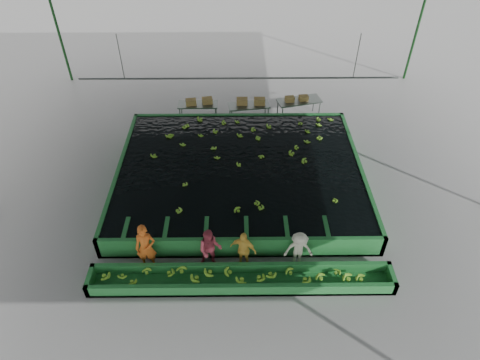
{
  "coord_description": "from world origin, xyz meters",
  "views": [
    {
      "loc": [
        -0.12,
        -12.05,
        11.85
      ],
      "look_at": [
        0.0,
        0.5,
        1.0
      ],
      "focal_mm": 32.0,
      "sensor_mm": 36.0,
      "label": 1
    }
  ],
  "objects_px": {
    "sorting_trough": "(241,279)",
    "packing_table_right": "(298,109)",
    "worker_c": "(243,250)",
    "packing_table_mid": "(249,113)",
    "box_stack_left": "(199,104)",
    "worker_a": "(146,247)",
    "box_stack_mid": "(251,104)",
    "flotation_tank": "(240,174)",
    "worker_d": "(299,250)",
    "worker_b": "(210,249)",
    "packing_table_left": "(198,112)",
    "box_stack_right": "(296,101)"
  },
  "relations": [
    {
      "from": "flotation_tank",
      "to": "sorting_trough",
      "type": "bearing_deg",
      "value": -90.0
    },
    {
      "from": "sorting_trough",
      "to": "box_stack_right",
      "type": "bearing_deg",
      "value": 74.22
    },
    {
      "from": "sorting_trough",
      "to": "packing_table_left",
      "type": "relative_size",
      "value": 5.12
    },
    {
      "from": "worker_b",
      "to": "packing_table_mid",
      "type": "distance_m",
      "value": 9.19
    },
    {
      "from": "box_stack_mid",
      "to": "packing_table_left",
      "type": "bearing_deg",
      "value": 178.43
    },
    {
      "from": "worker_b",
      "to": "box_stack_right",
      "type": "bearing_deg",
      "value": 66.44
    },
    {
      "from": "packing_table_left",
      "to": "packing_table_right",
      "type": "bearing_deg",
      "value": 1.82
    },
    {
      "from": "packing_table_left",
      "to": "worker_c",
      "type": "bearing_deg",
      "value": -77.11
    },
    {
      "from": "box_stack_mid",
      "to": "box_stack_left",
      "type": "bearing_deg",
      "value": 178.13
    },
    {
      "from": "sorting_trough",
      "to": "packing_table_mid",
      "type": "height_order",
      "value": "packing_table_mid"
    },
    {
      "from": "box_stack_right",
      "to": "flotation_tank",
      "type": "bearing_deg",
      "value": -119.71
    },
    {
      "from": "box_stack_right",
      "to": "worker_b",
      "type": "bearing_deg",
      "value": -112.66
    },
    {
      "from": "worker_d",
      "to": "packing_table_right",
      "type": "relative_size",
      "value": 0.69
    },
    {
      "from": "worker_d",
      "to": "box_stack_mid",
      "type": "height_order",
      "value": "worker_d"
    },
    {
      "from": "flotation_tank",
      "to": "packing_table_right",
      "type": "relative_size",
      "value": 4.62
    },
    {
      "from": "box_stack_left",
      "to": "worker_a",
      "type": "bearing_deg",
      "value": -97.36
    },
    {
      "from": "packing_table_mid",
      "to": "worker_a",
      "type": "bearing_deg",
      "value": -111.92
    },
    {
      "from": "flotation_tank",
      "to": "worker_b",
      "type": "relative_size",
      "value": 6.07
    },
    {
      "from": "worker_a",
      "to": "box_stack_mid",
      "type": "height_order",
      "value": "worker_a"
    },
    {
      "from": "packing_table_right",
      "to": "box_stack_mid",
      "type": "height_order",
      "value": "box_stack_mid"
    },
    {
      "from": "sorting_trough",
      "to": "packing_table_right",
      "type": "xyz_separation_m",
      "value": [
        3.0,
        10.16,
        0.24
      ]
    },
    {
      "from": "worker_d",
      "to": "packing_table_mid",
      "type": "xyz_separation_m",
      "value": [
        -1.43,
        9.05,
        -0.29
      ]
    },
    {
      "from": "worker_b",
      "to": "packing_table_left",
      "type": "distance_m",
      "value": 9.27
    },
    {
      "from": "box_stack_left",
      "to": "box_stack_right",
      "type": "distance_m",
      "value": 4.82
    },
    {
      "from": "worker_c",
      "to": "worker_d",
      "type": "relative_size",
      "value": 1.05
    },
    {
      "from": "sorting_trough",
      "to": "worker_a",
      "type": "distance_m",
      "value": 3.32
    },
    {
      "from": "worker_a",
      "to": "worker_c",
      "type": "bearing_deg",
      "value": -3.5
    },
    {
      "from": "sorting_trough",
      "to": "box_stack_mid",
      "type": "bearing_deg",
      "value": 86.62
    },
    {
      "from": "packing_table_right",
      "to": "box_stack_mid",
      "type": "distance_m",
      "value": 2.47
    },
    {
      "from": "worker_d",
      "to": "worker_b",
      "type": "bearing_deg",
      "value": -179.58
    },
    {
      "from": "sorting_trough",
      "to": "box_stack_left",
      "type": "xyz_separation_m",
      "value": [
        -1.96,
        10.01,
        0.64
      ]
    },
    {
      "from": "flotation_tank",
      "to": "worker_a",
      "type": "xyz_separation_m",
      "value": [
        -3.15,
        -4.3,
        0.48
      ]
    },
    {
      "from": "worker_c",
      "to": "packing_table_mid",
      "type": "distance_m",
      "value": 9.07
    },
    {
      "from": "worker_c",
      "to": "sorting_trough",
      "type": "bearing_deg",
      "value": -75.16
    },
    {
      "from": "worker_d",
      "to": "box_stack_mid",
      "type": "bearing_deg",
      "value": 98.78
    },
    {
      "from": "worker_b",
      "to": "worker_c",
      "type": "height_order",
      "value": "worker_b"
    },
    {
      "from": "box_stack_mid",
      "to": "box_stack_right",
      "type": "distance_m",
      "value": 2.28
    },
    {
      "from": "worker_c",
      "to": "box_stack_right",
      "type": "relative_size",
      "value": 1.36
    },
    {
      "from": "worker_d",
      "to": "box_stack_right",
      "type": "xyz_separation_m",
      "value": [
        0.93,
        9.3,
        0.24
      ]
    },
    {
      "from": "packing_table_right",
      "to": "box_stack_right",
      "type": "height_order",
      "value": "box_stack_right"
    },
    {
      "from": "flotation_tank",
      "to": "box_stack_mid",
      "type": "height_order",
      "value": "box_stack_mid"
    },
    {
      "from": "box_stack_mid",
      "to": "sorting_trough",
      "type": "bearing_deg",
      "value": -93.38
    },
    {
      "from": "flotation_tank",
      "to": "packing_table_mid",
      "type": "xyz_separation_m",
      "value": [
        0.49,
        4.75,
        0.01
      ]
    },
    {
      "from": "worker_a",
      "to": "box_stack_left",
      "type": "bearing_deg",
      "value": 79.14
    },
    {
      "from": "worker_c",
      "to": "box_stack_left",
      "type": "xyz_separation_m",
      "value": [
        -2.03,
        9.21,
        0.11
      ]
    },
    {
      "from": "sorting_trough",
      "to": "packing_table_right",
      "type": "bearing_deg",
      "value": 73.53
    },
    {
      "from": "box_stack_left",
      "to": "sorting_trough",
      "type": "bearing_deg",
      "value": -78.94
    },
    {
      "from": "sorting_trough",
      "to": "box_stack_mid",
      "type": "distance_m",
      "value": 9.97
    },
    {
      "from": "flotation_tank",
      "to": "packing_table_right",
      "type": "xyz_separation_m",
      "value": [
        3.0,
        5.06,
        0.04
      ]
    },
    {
      "from": "worker_a",
      "to": "packing_table_right",
      "type": "bearing_deg",
      "value": 53.2
    }
  ]
}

